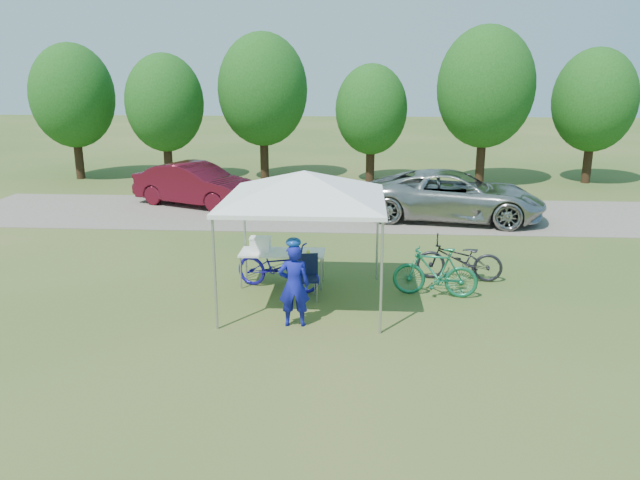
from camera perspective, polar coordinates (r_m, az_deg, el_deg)
The scene contains 14 objects.
ground at distance 12.95m, azimuth -1.37°, elevation -5.63°, with size 100.00×100.00×0.00m, color #2D5119.
gravel_strip at distance 20.59m, azimuth 0.59°, elevation 2.45°, with size 24.00×5.00×0.02m, color gray.
canopy at distance 12.24m, azimuth -1.45°, elevation 6.02°, with size 4.53×4.53×3.00m.
treeline at distance 26.13m, azimuth 0.70°, elevation 13.05°, with size 24.89×4.28×6.30m.
folding_table at distance 13.73m, azimuth -3.45°, elevation -1.25°, with size 1.85×0.77×0.76m.
folding_chair at distance 12.99m, azimuth -1.27°, elevation -3.00°, with size 0.55×0.57×0.92m.
cooler at distance 13.74m, azimuth -5.48°, elevation -0.38°, with size 0.45×0.31×0.32m.
ice_cream_cup at distance 13.60m, azimuth -1.09°, elevation -1.06°, with size 0.08×0.08×0.06m, color yellow.
cyclist at distance 11.53m, azimuth -2.40°, elevation -4.16°, with size 0.58×0.38×1.58m, color #111691.
bike_blue at distance 13.53m, azimuth -3.86°, elevation -2.41°, with size 0.68×1.95×1.03m, color #1B119B.
bike_green at distance 13.30m, azimuth 10.49°, elevation -2.89°, with size 0.50×1.77×1.06m, color #176A47.
bike_dark at distance 14.39m, azimuth 12.63°, elevation -1.71°, with size 0.67×1.91×1.01m, color black.
minivan at distance 20.04m, azimuth 12.18°, elevation 4.01°, with size 2.54×5.52×1.53m, color #A7A6A2.
sedan at distance 22.10m, azimuth -11.30°, elevation 5.02°, with size 1.55×4.44×1.46m, color #530D1A.
Camera 1 is at (1.09, -12.02, 4.68)m, focal length 35.00 mm.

